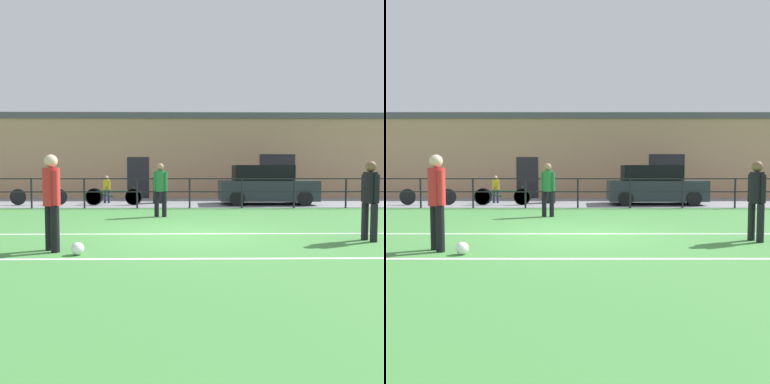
# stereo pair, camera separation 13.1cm
# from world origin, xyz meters

# --- Properties ---
(ground) EXTENTS (60.00, 44.00, 0.04)m
(ground) POSITION_xyz_m (0.00, 0.00, -0.02)
(ground) COLOR #478C42
(field_line_touchline) EXTENTS (36.00, 0.11, 0.00)m
(field_line_touchline) POSITION_xyz_m (0.00, 0.05, 0.00)
(field_line_touchline) COLOR white
(field_line_touchline) RESTS_ON ground
(field_line_hash) EXTENTS (36.00, 0.11, 0.00)m
(field_line_hash) POSITION_xyz_m (0.00, -2.49, 0.00)
(field_line_hash) COLOR white
(field_line_hash) RESTS_ON ground
(pavement_strip) EXTENTS (48.00, 5.00, 0.02)m
(pavement_strip) POSITION_xyz_m (0.00, 8.50, 0.01)
(pavement_strip) COLOR gray
(pavement_strip) RESTS_ON ground
(perimeter_fence) EXTENTS (36.07, 0.07, 1.15)m
(perimeter_fence) POSITION_xyz_m (0.00, 6.00, 0.75)
(perimeter_fence) COLOR black
(perimeter_fence) RESTS_ON ground
(clubhouse_facade) EXTENTS (28.00, 2.56, 4.34)m
(clubhouse_facade) POSITION_xyz_m (0.00, 12.20, 2.18)
(clubhouse_facade) COLOR tan
(clubhouse_facade) RESTS_ON ground
(player_goalkeeper) EXTENTS (0.29, 0.44, 1.66)m
(player_goalkeeper) POSITION_xyz_m (3.69, -0.89, 0.94)
(player_goalkeeper) COLOR black
(player_goalkeeper) RESTS_ON ground
(player_striker) EXTENTS (0.45, 0.29, 1.68)m
(player_striker) POSITION_xyz_m (-0.94, 3.35, 0.95)
(player_striker) COLOR black
(player_striker) RESTS_ON ground
(player_winger) EXTENTS (0.35, 0.39, 1.76)m
(player_winger) POSITION_xyz_m (-2.57, -1.84, 1.00)
(player_winger) COLOR black
(player_winger) RESTS_ON ground
(soccer_ball_match) EXTENTS (0.22, 0.22, 0.22)m
(soccer_ball_match) POSITION_xyz_m (-2.02, -2.16, 0.11)
(soccer_ball_match) COLOR white
(soccer_ball_match) RESTS_ON ground
(spectator_child) EXTENTS (0.32, 0.21, 1.19)m
(spectator_child) POSITION_xyz_m (-3.59, 8.20, 0.70)
(spectator_child) COLOR #232D4C
(spectator_child) RESTS_ON pavement_strip
(parked_car_red) EXTENTS (4.01, 1.92, 1.64)m
(parked_car_red) POSITION_xyz_m (3.22, 7.58, 0.79)
(parked_car_red) COLOR #282D38
(parked_car_red) RESTS_ON pavement_strip
(bicycle_parked_0) EXTENTS (2.30, 0.04, 0.75)m
(bicycle_parked_0) POSITION_xyz_m (-3.14, 7.20, 0.36)
(bicycle_parked_0) COLOR black
(bicycle_parked_0) RESTS_ON pavement_strip
(bicycle_parked_1) EXTENTS (2.31, 0.04, 0.79)m
(bicycle_parked_1) POSITION_xyz_m (-3.09, 7.20, 0.38)
(bicycle_parked_1) COLOR black
(bicycle_parked_1) RESTS_ON pavement_strip
(bicycle_parked_2) EXTENTS (2.34, 0.04, 0.76)m
(bicycle_parked_2) POSITION_xyz_m (-6.19, 7.20, 0.37)
(bicycle_parked_2) COLOR black
(bicycle_parked_2) RESTS_ON pavement_strip
(trash_bin_0) EXTENTS (0.61, 0.51, 1.11)m
(trash_bin_0) POSITION_xyz_m (-1.28, 8.19, 0.58)
(trash_bin_0) COLOR black
(trash_bin_0) RESTS_ON pavement_strip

